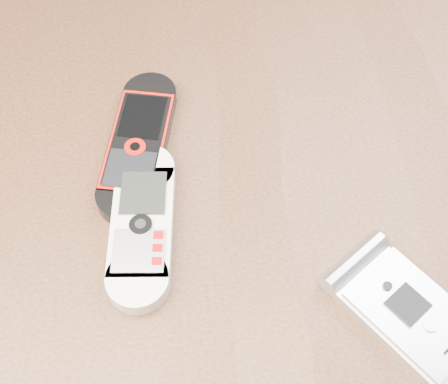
# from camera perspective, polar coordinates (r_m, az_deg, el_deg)

# --- Properties ---
(table) EXTENTS (1.20, 0.80, 0.75)m
(table) POSITION_cam_1_polar(r_m,az_deg,el_deg) (0.61, -0.47, -5.87)
(table) COLOR black
(table) RESTS_ON ground
(nokia_white) EXTENTS (0.06, 0.15, 0.02)m
(nokia_white) POSITION_cam_1_polar(r_m,az_deg,el_deg) (0.50, -7.49, -2.86)
(nokia_white) COLOR silver
(nokia_white) RESTS_ON table
(nokia_black_red) EXTENTS (0.08, 0.17, 0.02)m
(nokia_black_red) POSITION_cam_1_polar(r_m,az_deg,el_deg) (0.55, -7.84, 4.42)
(nokia_black_red) COLOR black
(nokia_black_red) RESTS_ON table
(motorola_razr) EXTENTS (0.12, 0.13, 0.02)m
(motorola_razr) POSITION_cam_1_polar(r_m,az_deg,el_deg) (0.49, 16.55, -10.45)
(motorola_razr) COLOR silver
(motorola_razr) RESTS_ON table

